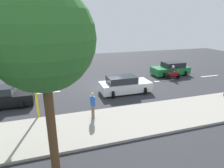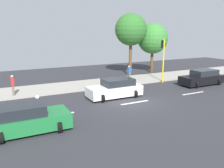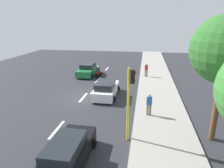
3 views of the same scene
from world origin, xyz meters
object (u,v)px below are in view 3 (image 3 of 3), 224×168
at_px(car_white, 106,89).
at_px(pedestrian_by_tree, 149,104).
at_px(car_green, 87,70).
at_px(motorcycle, 98,72).
at_px(traffic_light_corner, 130,95).
at_px(pedestrian_near_signal, 146,69).
at_px(car_black, 67,153).

distance_m(car_white, pedestrian_by_tree, 5.46).
xyz_separation_m(car_green, pedestrian_by_tree, (7.90, -11.04, 0.35)).
height_order(car_green, motorcycle, motorcycle).
bearing_deg(pedestrian_by_tree, traffic_light_corner, -109.75).
height_order(motorcycle, pedestrian_near_signal, pedestrian_near_signal).
relative_size(car_green, motorcycle, 2.81).
distance_m(motorcycle, pedestrian_by_tree, 12.00).
bearing_deg(pedestrian_by_tree, pedestrian_near_signal, 91.29).
xyz_separation_m(motorcycle, pedestrian_near_signal, (5.98, 0.90, 0.42)).
distance_m(car_green, pedestrian_near_signal, 7.65).
bearing_deg(traffic_light_corner, car_white, 111.62).
xyz_separation_m(car_white, pedestrian_by_tree, (4.00, -3.70, 0.35)).
distance_m(pedestrian_by_tree, traffic_light_corner, 4.03).
relative_size(car_black, pedestrian_near_signal, 2.70).
relative_size(car_green, car_black, 0.94).
relative_size(car_black, car_white, 1.03).
height_order(car_white, pedestrian_by_tree, pedestrian_by_tree).
bearing_deg(pedestrian_near_signal, pedestrian_by_tree, -88.71).
bearing_deg(pedestrian_by_tree, car_black, -123.17).
bearing_deg(motorcycle, car_white, -71.19).
bearing_deg(car_green, traffic_light_corner, -65.08).
xyz_separation_m(car_white, pedestrian_near_signal, (3.75, 7.45, 0.35)).
height_order(motorcycle, traffic_light_corner, traffic_light_corner).
relative_size(car_green, traffic_light_corner, 0.95).
bearing_deg(motorcycle, car_black, -82.29).
height_order(motorcycle, pedestrian_by_tree, pedestrian_by_tree).
bearing_deg(pedestrian_by_tree, car_green, 125.57).
distance_m(car_white, motorcycle, 6.92).
relative_size(car_white, pedestrian_near_signal, 2.62).
distance_m(car_black, pedestrian_near_signal, 17.70).
xyz_separation_m(car_white, motorcycle, (-2.23, 6.55, -0.07)).
relative_size(car_black, pedestrian_by_tree, 2.70).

